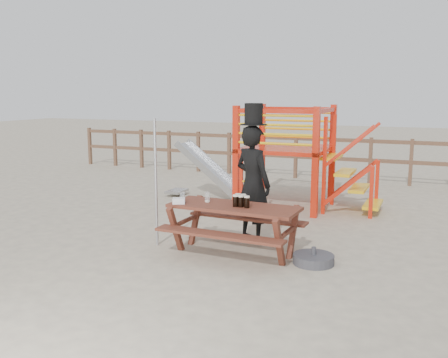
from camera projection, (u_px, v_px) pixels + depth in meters
ground at (203, 254)px, 7.36m from camera, size 60.00×60.00×0.00m
back_fence at (314, 153)px, 13.58m from camera, size 15.09×0.09×1.20m
playground_fort at (282, 155)px, 10.38m from camera, size 4.71×1.84×2.10m
picnic_table at (234, 223)px, 7.29m from camera, size 1.94×1.37×0.73m
man_with_hat at (253, 181)px, 7.86m from camera, size 0.80×0.68×2.19m
metal_pole at (156, 183)px, 7.63m from camera, size 0.04×0.04×1.97m
parasol_base at (313, 259)px, 6.93m from camera, size 0.57×0.57×0.24m
paper_bag at (179, 201)px, 7.36m from camera, size 0.22×0.20×0.08m
stout_pints at (241, 201)px, 7.16m from camera, size 0.26×0.18×0.17m
empty_glasses at (195, 198)px, 7.45m from camera, size 0.41×0.25×0.15m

